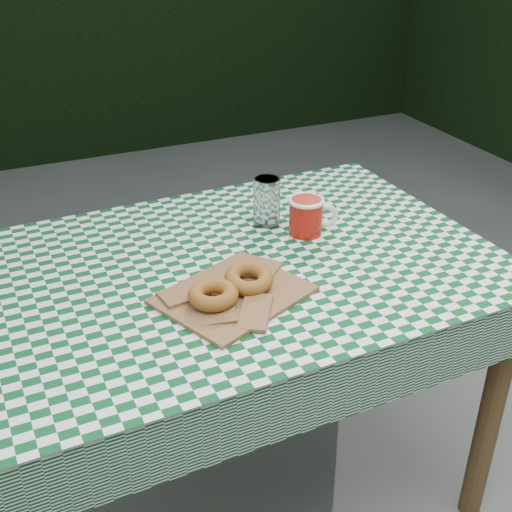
{
  "coord_description": "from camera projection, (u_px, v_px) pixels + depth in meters",
  "views": [
    {
      "loc": [
        -0.3,
        -1.32,
        1.53
      ],
      "look_at": [
        0.25,
        -0.1,
        0.79
      ],
      "focal_mm": 45.86,
      "sensor_mm": 36.0,
      "label": 1
    }
  ],
  "objects": [
    {
      "name": "tablecloth",
      "position": [
        228.0,
        265.0,
        1.56
      ],
      "size": [
        1.3,
        0.89,
        0.01
      ],
      "primitive_type": "cube",
      "rotation": [
        0.0,
        0.0,
        0.03
      ],
      "color": "#0A461F",
      "rests_on": "table"
    },
    {
      "name": "bagel_back",
      "position": [
        249.0,
        278.0,
        1.43
      ],
      "size": [
        0.11,
        0.11,
        0.03
      ],
      "primitive_type": "torus",
      "rotation": [
        0.0,
        0.0,
        -0.01
      ],
      "color": "#8C601D",
      "rests_on": "paper_bag"
    },
    {
      "name": "table",
      "position": [
        231.0,
        388.0,
        1.74
      ],
      "size": [
        1.28,
        0.87,
        0.75
      ],
      "primitive_type": "cube",
      "rotation": [
        0.0,
        0.0,
        0.03
      ],
      "color": "brown",
      "rests_on": "ground"
    },
    {
      "name": "coffee_mug",
      "position": [
        306.0,
        216.0,
        1.67
      ],
      "size": [
        0.22,
        0.22,
        0.1
      ],
      "primitive_type": null,
      "rotation": [
        0.0,
        0.0,
        -0.33
      ],
      "color": "#AD160B",
      "rests_on": "tablecloth"
    },
    {
      "name": "bagel_front",
      "position": [
        213.0,
        295.0,
        1.37
      ],
      "size": [
        0.14,
        0.14,
        0.03
      ],
      "primitive_type": "torus",
      "rotation": [
        0.0,
        0.0,
        0.45
      ],
      "color": "#9D5220",
      "rests_on": "paper_bag"
    },
    {
      "name": "ground",
      "position": [
        163.0,
        493.0,
        1.9
      ],
      "size": [
        60.0,
        60.0,
        0.0
      ],
      "primitive_type": "plane",
      "color": "#484844",
      "rests_on": "ground"
    },
    {
      "name": "paper_bag",
      "position": [
        233.0,
        294.0,
        1.42
      ],
      "size": [
        0.37,
        0.34,
        0.02
      ],
      "primitive_type": "cube",
      "rotation": [
        0.0,
        0.0,
        0.39
      ],
      "color": "brown",
      "rests_on": "tablecloth"
    },
    {
      "name": "drinking_glass",
      "position": [
        267.0,
        201.0,
        1.71
      ],
      "size": [
        0.09,
        0.09,
        0.13
      ],
      "primitive_type": "cylinder",
      "rotation": [
        0.0,
        0.0,
        0.23
      ],
      "color": "silver",
      "rests_on": "tablecloth"
    }
  ]
}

